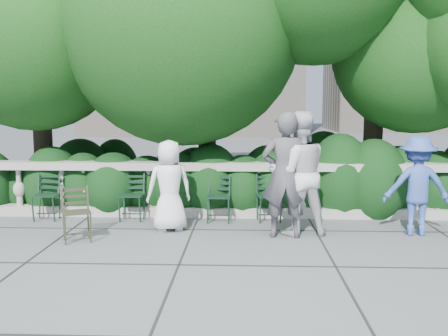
{
  "coord_description": "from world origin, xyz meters",
  "views": [
    {
      "loc": [
        0.33,
        -7.15,
        2.06
      ],
      "look_at": [
        0.0,
        1.0,
        1.0
      ],
      "focal_mm": 40.0,
      "sensor_mm": 36.0,
      "label": 1
    }
  ],
  "objects_px": {
    "chair_e": "(270,223)",
    "person_woman_grey": "(285,175)",
    "chair_a": "(44,222)",
    "chair_c": "(130,222)",
    "chair_weathered": "(78,244)",
    "person_businessman": "(169,186)",
    "person_older_blue": "(417,186)",
    "chair_b": "(218,224)",
    "person_casual_man": "(298,173)"
  },
  "relations": [
    {
      "from": "chair_e",
      "to": "person_woman_grey",
      "type": "height_order",
      "value": "person_woman_grey"
    },
    {
      "from": "chair_a",
      "to": "chair_c",
      "type": "height_order",
      "value": "same"
    },
    {
      "from": "chair_weathered",
      "to": "person_businessman",
      "type": "distance_m",
      "value": 1.66
    },
    {
      "from": "person_woman_grey",
      "to": "person_older_blue",
      "type": "xyz_separation_m",
      "value": [
        2.08,
        0.22,
        -0.19
      ]
    },
    {
      "from": "chair_c",
      "to": "person_older_blue",
      "type": "xyz_separation_m",
      "value": [
        4.68,
        -0.63,
        0.78
      ]
    },
    {
      "from": "chair_e",
      "to": "person_businessman",
      "type": "xyz_separation_m",
      "value": [
        -1.66,
        -0.56,
        0.74
      ]
    },
    {
      "from": "chair_a",
      "to": "chair_b",
      "type": "distance_m",
      "value": 3.05
    },
    {
      "from": "person_woman_grey",
      "to": "person_casual_man",
      "type": "distance_m",
      "value": 0.28
    },
    {
      "from": "person_woman_grey",
      "to": "person_casual_man",
      "type": "height_order",
      "value": "person_casual_man"
    },
    {
      "from": "chair_a",
      "to": "person_older_blue",
      "type": "bearing_deg",
      "value": -8.63
    },
    {
      "from": "chair_c",
      "to": "person_woman_grey",
      "type": "bearing_deg",
      "value": -17.44
    },
    {
      "from": "chair_b",
      "to": "chair_e",
      "type": "height_order",
      "value": "same"
    },
    {
      "from": "person_woman_grey",
      "to": "chair_weathered",
      "type": "bearing_deg",
      "value": 8.97
    },
    {
      "from": "chair_c",
      "to": "chair_e",
      "type": "height_order",
      "value": "same"
    },
    {
      "from": "chair_a",
      "to": "person_woman_grey",
      "type": "xyz_separation_m",
      "value": [
        4.11,
        -0.81,
        0.97
      ]
    },
    {
      "from": "chair_b",
      "to": "chair_weathered",
      "type": "bearing_deg",
      "value": -146.03
    },
    {
      "from": "chair_b",
      "to": "person_older_blue",
      "type": "xyz_separation_m",
      "value": [
        3.14,
        -0.56,
        0.78
      ]
    },
    {
      "from": "chair_c",
      "to": "chair_weathered",
      "type": "relative_size",
      "value": 1.0
    },
    {
      "from": "person_businessman",
      "to": "person_woman_grey",
      "type": "relative_size",
      "value": 0.76
    },
    {
      "from": "chair_weathered",
      "to": "person_woman_grey",
      "type": "xyz_separation_m",
      "value": [
        3.06,
        0.53,
        0.97
      ]
    },
    {
      "from": "person_casual_man",
      "to": "person_businessman",
      "type": "bearing_deg",
      "value": -14.49
    },
    {
      "from": "person_casual_man",
      "to": "person_woman_grey",
      "type": "bearing_deg",
      "value": 25.96
    },
    {
      "from": "chair_weathered",
      "to": "person_woman_grey",
      "type": "distance_m",
      "value": 3.25
    },
    {
      "from": "chair_b",
      "to": "person_businessman",
      "type": "bearing_deg",
      "value": -147.41
    },
    {
      "from": "chair_b",
      "to": "person_casual_man",
      "type": "xyz_separation_m",
      "value": [
        1.29,
        -0.61,
        0.97
      ]
    },
    {
      "from": "person_businessman",
      "to": "person_woman_grey",
      "type": "height_order",
      "value": "person_woman_grey"
    },
    {
      "from": "chair_e",
      "to": "person_woman_grey",
      "type": "distance_m",
      "value": 1.31
    },
    {
      "from": "person_woman_grey",
      "to": "person_casual_man",
      "type": "bearing_deg",
      "value": -144.16
    },
    {
      "from": "chair_a",
      "to": "person_casual_man",
      "type": "bearing_deg",
      "value": -11.56
    },
    {
      "from": "chair_a",
      "to": "chair_c",
      "type": "distance_m",
      "value": 1.51
    },
    {
      "from": "chair_c",
      "to": "chair_e",
      "type": "xyz_separation_m",
      "value": [
        2.44,
        0.02,
        0.0
      ]
    },
    {
      "from": "person_businessman",
      "to": "chair_a",
      "type": "bearing_deg",
      "value": -32.18
    },
    {
      "from": "person_woman_grey",
      "to": "person_casual_man",
      "type": "relative_size",
      "value": 1.0
    },
    {
      "from": "chair_e",
      "to": "person_casual_man",
      "type": "distance_m",
      "value": 1.26
    },
    {
      "from": "chair_c",
      "to": "person_businessman",
      "type": "bearing_deg",
      "value": -34.27
    },
    {
      "from": "person_casual_man",
      "to": "chair_b",
      "type": "bearing_deg",
      "value": -35.96
    },
    {
      "from": "chair_e",
      "to": "person_casual_man",
      "type": "xyz_separation_m",
      "value": [
        0.39,
        -0.7,
        0.97
      ]
    },
    {
      "from": "person_woman_grey",
      "to": "chair_b",
      "type": "bearing_deg",
      "value": -37.04
    },
    {
      "from": "chair_a",
      "to": "chair_e",
      "type": "bearing_deg",
      "value": -2.34
    },
    {
      "from": "chair_e",
      "to": "person_businessman",
      "type": "height_order",
      "value": "person_businessman"
    },
    {
      "from": "chair_b",
      "to": "chair_e",
      "type": "xyz_separation_m",
      "value": [
        0.9,
        0.09,
        0.0
      ]
    },
    {
      "from": "chair_b",
      "to": "chair_weathered",
      "type": "height_order",
      "value": "same"
    },
    {
      "from": "person_woman_grey",
      "to": "person_older_blue",
      "type": "height_order",
      "value": "person_woman_grey"
    },
    {
      "from": "person_older_blue",
      "to": "person_woman_grey",
      "type": "bearing_deg",
      "value": 9.03
    },
    {
      "from": "chair_e",
      "to": "person_older_blue",
      "type": "height_order",
      "value": "person_older_blue"
    },
    {
      "from": "chair_e",
      "to": "chair_weathered",
      "type": "distance_m",
      "value": 3.21
    },
    {
      "from": "chair_b",
      "to": "chair_c",
      "type": "height_order",
      "value": "same"
    },
    {
      "from": "chair_b",
      "to": "person_casual_man",
      "type": "bearing_deg",
      "value": -24.51
    },
    {
      "from": "person_woman_grey",
      "to": "person_casual_man",
      "type": "xyz_separation_m",
      "value": [
        0.23,
        0.17,
        0.0
      ]
    },
    {
      "from": "person_businessman",
      "to": "person_woman_grey",
      "type": "distance_m",
      "value": 1.86
    }
  ]
}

